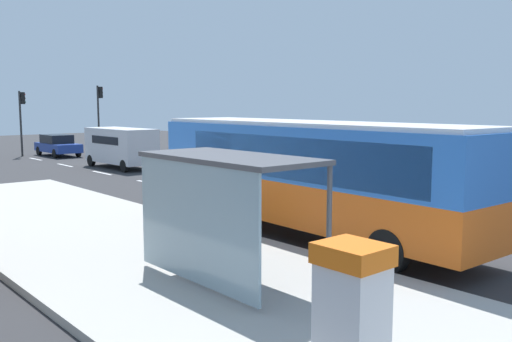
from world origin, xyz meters
name	(u,v)px	position (x,y,z in m)	size (l,w,h in m)	color
ground_plane	(145,184)	(0.00, 14.00, -0.02)	(56.00, 92.00, 0.04)	#2D2D30
sidewalk_platform	(161,262)	(-6.40, 2.00, 0.09)	(6.20, 30.00, 0.18)	#ADAAA3
lane_stripe_seg_1	(436,243)	(0.25, -1.00, 0.01)	(0.16, 2.20, 0.01)	silver
lane_stripe_seg_2	(302,215)	(0.25, 4.00, 0.01)	(0.16, 2.20, 0.01)	silver
lane_stripe_seg_3	(213,196)	(0.25, 9.00, 0.01)	(0.16, 2.20, 0.01)	silver
lane_stripe_seg_4	(149,183)	(0.25, 14.00, 0.01)	(0.16, 2.20, 0.01)	silver
lane_stripe_seg_5	(102,173)	(0.25, 19.00, 0.01)	(0.16, 2.20, 0.01)	silver
lane_stripe_seg_6	(65,165)	(0.25, 24.00, 0.01)	(0.16, 2.20, 0.01)	silver
lane_stripe_seg_7	(36,159)	(0.25, 29.00, 0.01)	(0.16, 2.20, 0.01)	silver
bus	(307,171)	(-1.71, 1.93, 1.84)	(2.90, 11.09, 3.21)	orange
white_van	(121,145)	(2.20, 20.52, 1.34)	(2.11, 5.24, 2.30)	silver
sedan_near	(58,145)	(2.30, 30.29, 0.79)	(1.87, 4.41, 1.52)	navy
ticket_machine	(352,324)	(-8.02, -4.86, 1.17)	(0.66, 0.76, 1.94)	silver
recycling_bin_green	(218,220)	(-4.20, 2.74, 0.66)	(0.52, 0.52, 0.95)	green
recycling_bin_orange	(203,216)	(-4.20, 3.44, 0.66)	(0.52, 0.52, 0.95)	orange
recycling_bin_red	(188,212)	(-4.20, 4.14, 0.66)	(0.52, 0.52, 0.95)	red
traffic_light_near_side	(99,109)	(5.50, 30.16, 3.35)	(0.49, 0.28, 5.04)	#2D2D2D
traffic_light_median	(22,113)	(0.40, 31.76, 3.08)	(0.49, 0.28, 4.60)	#2D2D2D
bus_shelter	(217,186)	(-6.41, -0.15, 2.10)	(1.80, 4.00, 2.50)	#4C4C51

